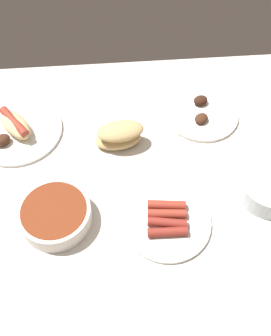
{
  "coord_description": "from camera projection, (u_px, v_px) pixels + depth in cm",
  "views": [
    {
      "loc": [
        -0.49,
        -56.4,
        81.72
      ],
      "look_at": [
        4.24,
        -0.5,
        3.0
      ],
      "focal_mm": 40.33,
      "sensor_mm": 36.0,
      "label": 1
    }
  ],
  "objects": [
    {
      "name": "bread_stack",
      "position": [
        121.0,
        135.0,
        1.02
      ],
      "size": [
        14.05,
        8.6,
        7.2
      ],
      "color": "tan",
      "rests_on": "ground_plane"
    },
    {
      "name": "plate_hotdog_assembled",
      "position": [
        18.0,
        129.0,
        1.06
      ],
      "size": [
        25.23,
        25.23,
        5.61
      ],
      "color": "white",
      "rests_on": "ground_plane"
    },
    {
      "name": "plate_sausages",
      "position": [
        169.0,
        220.0,
        0.9
      ],
      "size": [
        21.38,
        21.38,
        3.18
      ],
      "color": "white",
      "rests_on": "ground_plane"
    },
    {
      "name": "ground_plane",
      "position": [
        119.0,
        177.0,
        1.0
      ],
      "size": [
        120.0,
        90.0,
        3.0
      ],
      "primitive_type": "cube",
      "color": "silver"
    },
    {
      "name": "plate_grilled_meat",
      "position": [
        203.0,
        113.0,
        1.11
      ],
      "size": [
        21.63,
        21.63,
        3.56
      ],
      "color": "white",
      "rests_on": "ground_plane"
    },
    {
      "name": "bowl_chili",
      "position": [
        57.0,
        214.0,
        0.89
      ],
      "size": [
        17.15,
        17.15,
        5.18
      ],
      "color": "white",
      "rests_on": "ground_plane"
    }
  ]
}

